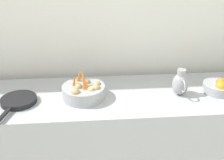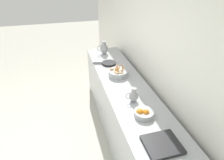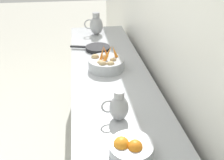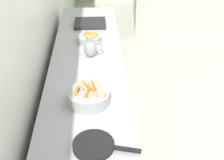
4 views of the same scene
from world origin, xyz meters
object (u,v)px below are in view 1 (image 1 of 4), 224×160
(vegetable_colander, at_px, (84,91))
(orange_bowl, at_px, (219,87))
(metal_pitcher_short, at_px, (180,83))
(skillet_on_counter, at_px, (18,101))

(vegetable_colander, bearing_deg, orange_bowl, 90.20)
(vegetable_colander, xyz_separation_m, orange_bowl, (-0.00, 0.98, -0.01))
(metal_pitcher_short, bearing_deg, skillet_on_counter, -88.60)
(vegetable_colander, bearing_deg, metal_pitcher_short, 89.32)
(skillet_on_counter, bearing_deg, vegetable_colander, 94.58)
(orange_bowl, bearing_deg, skillet_on_counter, -88.43)
(vegetable_colander, height_order, metal_pitcher_short, vegetable_colander)
(vegetable_colander, xyz_separation_m, skillet_on_counter, (0.04, -0.45, -0.04))
(orange_bowl, distance_m, skillet_on_counter, 1.43)
(vegetable_colander, height_order, skillet_on_counter, vegetable_colander)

